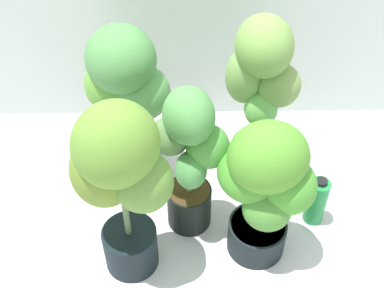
% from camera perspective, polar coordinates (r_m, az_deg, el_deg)
% --- Properties ---
extents(ground_plane, '(8.00, 8.00, 0.00)m').
position_cam_1_polar(ground_plane, '(2.40, -0.27, -9.81)').
color(ground_plane, silver).
rests_on(ground_plane, ground).
extents(potted_plant_front_right, '(0.49, 0.38, 0.73)m').
position_cam_1_polar(potted_plant_front_right, '(2.04, 8.25, -4.55)').
color(potted_plant_front_right, black).
rests_on(potted_plant_front_right, ground).
extents(potted_plant_front_left, '(0.42, 0.40, 0.89)m').
position_cam_1_polar(potted_plant_front_left, '(1.89, -8.04, -3.65)').
color(potted_plant_front_left, black).
rests_on(potted_plant_front_left, ground).
extents(potted_plant_back_left, '(0.48, 0.43, 0.83)m').
position_cam_1_polar(potted_plant_back_left, '(2.33, -7.42, 5.92)').
color(potted_plant_back_left, '#955935').
rests_on(potted_plant_back_left, ground).
extents(potted_plant_center, '(0.37, 0.28, 0.77)m').
position_cam_1_polar(potted_plant_center, '(2.11, -0.29, -1.30)').
color(potted_plant_center, black).
rests_on(potted_plant_center, ground).
extents(potted_plant_back_right, '(0.35, 0.33, 0.90)m').
position_cam_1_polar(potted_plant_back_right, '(2.28, 7.57, 6.06)').
color(potted_plant_back_right, slate).
rests_on(potted_plant_back_right, ground).
extents(nutrient_bottle, '(0.09, 0.09, 0.27)m').
position_cam_1_polar(nutrient_bottle, '(2.42, 13.75, -6.19)').
color(nutrient_bottle, '#228C41').
rests_on(nutrient_bottle, ground).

